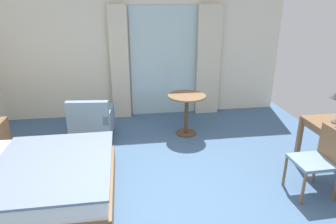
{
  "coord_description": "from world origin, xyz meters",
  "views": [
    {
      "loc": [
        -0.37,
        -3.02,
        2.33
      ],
      "look_at": [
        0.17,
        0.64,
        0.95
      ],
      "focal_mm": 32.29,
      "sensor_mm": 36.0,
      "label": 1
    }
  ],
  "objects_px": {
    "bed": "(20,183)",
    "round_cafe_table": "(187,105)",
    "armchair_by_window": "(92,122)",
    "desk_chair": "(319,157)",
    "desk_lamp": "(336,99)"
  },
  "relations": [
    {
      "from": "bed",
      "to": "round_cafe_table",
      "type": "distance_m",
      "value": 2.93
    },
    {
      "from": "armchair_by_window",
      "to": "round_cafe_table",
      "type": "xyz_separation_m",
      "value": [
        1.68,
        0.01,
        0.22
      ]
    },
    {
      "from": "desk_chair",
      "to": "desk_lamp",
      "type": "relative_size",
      "value": 1.87
    },
    {
      "from": "bed",
      "to": "armchair_by_window",
      "type": "distance_m",
      "value": 1.82
    },
    {
      "from": "bed",
      "to": "desk_chair",
      "type": "relative_size",
      "value": 2.48
    },
    {
      "from": "bed",
      "to": "desk_lamp",
      "type": "height_order",
      "value": "desk_lamp"
    },
    {
      "from": "desk_chair",
      "to": "armchair_by_window",
      "type": "distance_m",
      "value": 3.56
    },
    {
      "from": "armchair_by_window",
      "to": "round_cafe_table",
      "type": "distance_m",
      "value": 1.69
    },
    {
      "from": "armchair_by_window",
      "to": "round_cafe_table",
      "type": "bearing_deg",
      "value": 0.19
    },
    {
      "from": "round_cafe_table",
      "to": "armchair_by_window",
      "type": "bearing_deg",
      "value": -179.81
    },
    {
      "from": "desk_chair",
      "to": "round_cafe_table",
      "type": "relative_size",
      "value": 1.18
    },
    {
      "from": "desk_chair",
      "to": "desk_lamp",
      "type": "xyz_separation_m",
      "value": [
        0.4,
        0.42,
        0.6
      ]
    },
    {
      "from": "armchair_by_window",
      "to": "round_cafe_table",
      "type": "height_order",
      "value": "armchair_by_window"
    },
    {
      "from": "desk_chair",
      "to": "armchair_by_window",
      "type": "bearing_deg",
      "value": 145.65
    },
    {
      "from": "bed",
      "to": "round_cafe_table",
      "type": "height_order",
      "value": "bed"
    }
  ]
}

